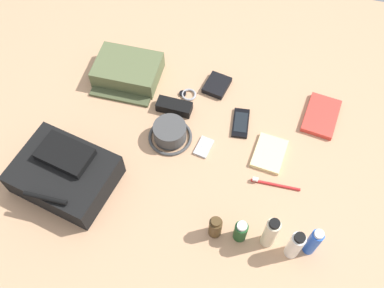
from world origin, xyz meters
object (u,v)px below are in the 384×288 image
Objects in this scene: media_player at (204,147)px; notepad at (269,153)px; wallet at (217,85)px; sunglasses_case at (174,107)px; cologne_bottle at (215,227)px; toothbrush at (273,184)px; toiletry_pouch at (128,71)px; wristwatch at (188,95)px; lotion_bottle at (270,233)px; toothpaste_tube at (295,245)px; paperback_novel at (321,116)px; bucket_hat at (170,133)px; deodorant_spray at (313,242)px; cell_phone at (241,123)px; backpack at (65,173)px; shampoo_bottle at (241,231)px.

notepad is (-0.25, -0.03, 0.00)m from media_player.
wallet is 0.79× the size of sunglasses_case.
cologne_bottle reaches higher than toothbrush.
cologne_bottle is at bearing 109.40° from media_player.
toiletry_pouch is 0.67m from notepad.
toiletry_pouch is 3.71× the size of wristwatch.
toothpaste_tube is at bearing 167.93° from lotion_bottle.
wallet is (0.13, -0.61, -0.04)m from cologne_bottle.
sunglasses_case is (0.15, -0.14, 0.01)m from media_player.
notepad is (0.17, 0.22, -0.00)m from paperback_novel.
bucket_hat reaches higher than sunglasses_case.
deodorant_spray is at bearing -177.23° from lotion_bottle.
cell_phone is at bearing 159.87° from wristwatch.
wallet is at bearing -53.51° from deodorant_spray.
toiletry_pouch is 0.26m from sunglasses_case.
media_player is (-0.14, 0.01, -0.03)m from bucket_hat.
toothpaste_tube is 1.10× the size of sunglasses_case.
wallet is (-0.43, -0.55, -0.05)m from backpack.
toiletry_pouch is 0.35m from bucket_hat.
toothpaste_tube is at bearing 140.45° from sunglasses_case.
cell_phone reaches higher than wristwatch.
bucket_hat is 1.57× the size of cologne_bottle.
deodorant_spray reaches higher than wallet.
notepad is at bearing 51.47° from paperback_novel.
bucket_hat is 0.64m from deodorant_spray.
shampoo_bottle is 0.59× the size of toothbrush.
toothpaste_tube is at bearing 175.84° from shampoo_bottle.
wallet is at bearing -39.09° from notepad.
wristwatch is (-0.27, 0.03, -0.03)m from toiletry_pouch.
paperback_novel is at bearing -160.43° from cell_phone.
lotion_bottle is at bearing -12.07° from toothpaste_tube.
toiletry_pouch is at bearing -0.86° from paperback_novel.
shampoo_bottle is 0.60m from paperback_novel.
bucket_hat is 0.31m from wallet.
bucket_hat is 0.22m from wristwatch.
media_player is at bearing -70.60° from cologne_bottle.
cologne_bottle is (-0.56, 0.06, -0.01)m from backpack.
backpack is at bearing 30.06° from paperback_novel.
deodorant_spray is at bearing 177.01° from backpack.
toothbrush is 1.63× the size of wallet.
toiletry_pouch is at bearing -24.71° from sunglasses_case.
paperback_novel is at bearing -103.32° from lotion_bottle.
lotion_bottle is 1.57× the size of wallet.
toiletry_pouch is at bearing -34.51° from deodorant_spray.
toiletry_pouch is at bearing -44.65° from bucket_hat.
cologne_bottle is 0.34m from media_player.
sunglasses_case is (0.57, 0.10, 0.01)m from paperback_novel.
wristwatch is 0.40× the size of toothbrush.
toiletry_pouch is 0.37m from wallet.
cologne_bottle is (-0.25, 0.33, 0.02)m from bucket_hat.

